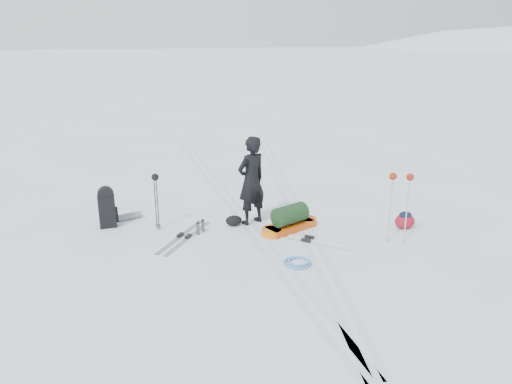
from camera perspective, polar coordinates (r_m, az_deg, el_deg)
ground at (r=10.71m, az=-0.06°, el=-4.91°), size 200.00×200.00×0.00m
snow_hill_backdrop at (r=135.44m, az=18.57°, el=-15.51°), size 359.50×192.00×162.45m
ski_tracks at (r=11.63m, az=1.89°, el=-2.96°), size 3.38×17.97×0.01m
skier at (r=11.02m, az=-0.53°, el=1.31°), size 0.87×0.76×2.00m
pulk_sled at (r=10.92m, az=3.89°, el=-3.26°), size 1.52×1.02×0.57m
expedition_rucksack at (r=11.50m, az=-16.37°, el=-1.75°), size 0.93×0.64×0.92m
ski_poles_black at (r=10.86m, az=-11.42°, el=0.90°), size 0.16×0.16×1.27m
ski_poles_silver at (r=10.30m, az=16.21°, el=0.79°), size 0.45×0.28×1.49m
touring_skis_grey at (r=10.68m, az=-8.21°, el=-5.09°), size 1.31×1.74×0.07m
touring_skis_white at (r=10.47m, az=5.92°, el=-5.48°), size 1.71×1.49×0.07m
rope_coil at (r=9.48m, az=4.80°, el=-8.00°), size 0.65×0.65×0.06m
small_daypack at (r=11.46m, az=16.65°, el=-3.11°), size 0.52×0.44×0.39m
thermos_pair at (r=10.82m, az=-6.37°, el=-4.00°), size 0.21×0.26×0.29m
stuff_sack at (r=11.17m, az=-2.55°, el=-3.28°), size 0.43×0.36×0.23m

